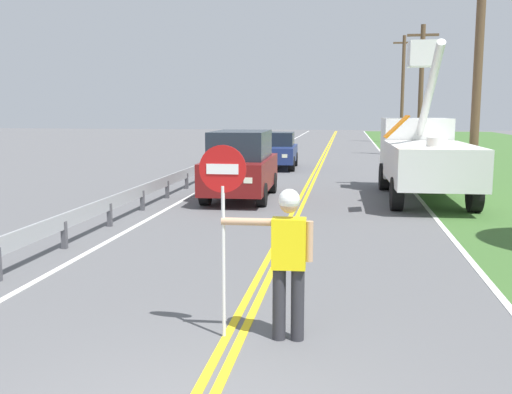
{
  "coord_description": "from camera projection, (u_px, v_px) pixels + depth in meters",
  "views": [
    {
      "loc": [
        1.29,
        -4.09,
        2.73
      ],
      "look_at": [
        -0.27,
        6.14,
        1.2
      ],
      "focal_mm": 41.29,
      "sensor_mm": 36.0,
      "label": 1
    }
  ],
  "objects": [
    {
      "name": "centerline_yellow_left",
      "position": [
        311.0,
        177.0,
        24.16
      ],
      "size": [
        0.11,
        110.0,
        0.01
      ],
      "primitive_type": "cube",
      "color": "yellow",
      "rests_on": "ground"
    },
    {
      "name": "centerline_yellow_right",
      "position": [
        315.0,
        177.0,
        24.13
      ],
      "size": [
        0.11,
        110.0,
        0.01
      ],
      "primitive_type": "cube",
      "color": "yellow",
      "rests_on": "ground"
    },
    {
      "name": "edge_line_right",
      "position": [
        403.0,
        179.0,
        23.61
      ],
      "size": [
        0.12,
        110.0,
        0.01
      ],
      "primitive_type": "cube",
      "color": "silver",
      "rests_on": "ground"
    },
    {
      "name": "edge_line_left",
      "position": [
        227.0,
        176.0,
        24.68
      ],
      "size": [
        0.12,
        110.0,
        0.01
      ],
      "primitive_type": "cube",
      "color": "silver",
      "rests_on": "ground"
    },
    {
      "name": "flagger_worker",
      "position": [
        288.0,
        255.0,
        6.92
      ],
      "size": [
        1.09,
        0.26,
        1.83
      ],
      "color": "#2D2D33",
      "rests_on": "ground"
    },
    {
      "name": "stop_sign_paddle",
      "position": [
        223.0,
        198.0,
        6.91
      ],
      "size": [
        0.56,
        0.04,
        2.33
      ],
      "color": "silver",
      "rests_on": "ground"
    },
    {
      "name": "utility_bucket_truck",
      "position": [
        423.0,
        153.0,
        18.37
      ],
      "size": [
        2.67,
        6.85,
        4.91
      ],
      "color": "white",
      "rests_on": "ground"
    },
    {
      "name": "oncoming_suv_nearest",
      "position": [
        241.0,
        165.0,
        18.19
      ],
      "size": [
        2.0,
        4.64,
        2.1
      ],
      "color": "maroon",
      "rests_on": "ground"
    },
    {
      "name": "oncoming_sedan_second",
      "position": [
        276.0,
        151.0,
        27.82
      ],
      "size": [
        2.03,
        4.16,
        1.7
      ],
      "color": "navy",
      "rests_on": "ground"
    },
    {
      "name": "utility_pole_near",
      "position": [
        479.0,
        50.0,
        18.57
      ],
      "size": [
        1.8,
        0.28,
        8.84
      ],
      "color": "brown",
      "rests_on": "ground"
    },
    {
      "name": "utility_pole_mid",
      "position": [
        421.0,
        88.0,
        34.62
      ],
      "size": [
        1.8,
        0.28,
        7.66
      ],
      "color": "brown",
      "rests_on": "ground"
    },
    {
      "name": "utility_pole_far",
      "position": [
        403.0,
        87.0,
        49.39
      ],
      "size": [
        1.8,
        0.28,
        8.89
      ],
      "color": "brown",
      "rests_on": "ground"
    },
    {
      "name": "guardrail_left_shoulder",
      "position": [
        177.0,
        178.0,
        19.46
      ],
      "size": [
        0.1,
        32.0,
        0.71
      ],
      "color": "#9EA0A3",
      "rests_on": "ground"
    }
  ]
}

